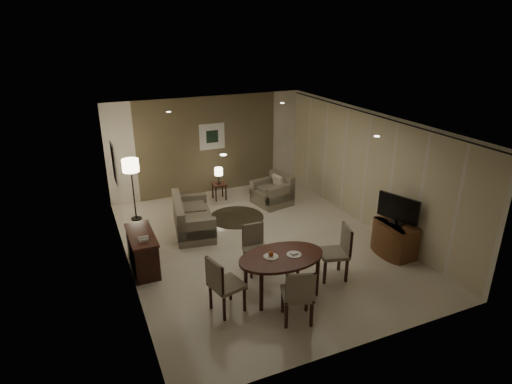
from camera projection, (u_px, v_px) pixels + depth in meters
name	position (u px, v px, depth m)	size (l,w,h in m)	color
room_shell	(252.00, 180.00, 9.20)	(5.50, 7.00, 2.70)	beige
taupe_accent	(209.00, 145.00, 11.83)	(3.96, 0.03, 2.70)	brown
curtain_wall	(366.00, 171.00, 9.87)	(0.08, 6.70, 2.58)	beige
curtain_rod	(371.00, 114.00, 9.38)	(0.03, 0.03, 6.80)	black
art_back_frame	(212.00, 136.00, 11.76)	(0.72, 0.03, 0.72)	silver
art_back_canvas	(212.00, 137.00, 11.74)	(0.34, 0.01, 0.34)	black
art_left_frame	(114.00, 163.00, 8.69)	(0.03, 0.60, 0.80)	silver
art_left_canvas	(115.00, 163.00, 8.69)	(0.01, 0.46, 0.64)	gray
downlight_nl	(223.00, 155.00, 6.32)	(0.10, 0.10, 0.01)	white
downlight_nr	(377.00, 136.00, 7.36)	(0.10, 0.10, 0.01)	white
downlight_fl	(169.00, 112.00, 9.38)	(0.10, 0.10, 0.01)	white
downlight_fr	(282.00, 103.00, 10.43)	(0.10, 0.10, 0.01)	white
console_desk	(143.00, 251.00, 8.29)	(0.48, 1.20, 0.75)	#442216
telephone	(143.00, 239.00, 7.88)	(0.20, 0.14, 0.09)	white
tv_cabinet	(395.00, 239.00, 8.84)	(0.48, 0.90, 0.70)	brown
flat_tv	(398.00, 209.00, 8.59)	(0.06, 0.88, 0.60)	black
dining_table	(281.00, 274.00, 7.55)	(1.56, 0.97, 0.73)	#442216
chair_near	(297.00, 293.00, 6.79)	(0.48, 0.48, 1.00)	#77715B
chair_far	(257.00, 250.00, 8.15)	(0.45, 0.45, 0.93)	#77715B
chair_left	(227.00, 284.00, 7.02)	(0.49, 0.49, 1.01)	#77715B
chair_right	(333.00, 253.00, 7.96)	(0.50, 0.50, 1.04)	#77715B
plate_a	(271.00, 257.00, 7.39)	(0.26, 0.26, 0.02)	white
plate_b	(294.00, 255.00, 7.46)	(0.26, 0.26, 0.02)	white
fruit_apple	(271.00, 254.00, 7.37)	(0.09, 0.09, 0.09)	#BE4515
napkin	(294.00, 253.00, 7.45)	(0.12, 0.08, 0.03)	white
round_rug	(237.00, 217.00, 10.63)	(1.35, 1.35, 0.01)	#392F1F
sofa	(193.00, 215.00, 9.82)	(0.83, 1.65, 0.78)	#77715B
armchair	(272.00, 190.00, 11.30)	(0.88, 0.84, 0.79)	#77715B
side_table	(219.00, 191.00, 11.66)	(0.35, 0.35, 0.45)	#331811
table_lamp	(219.00, 175.00, 11.49)	(0.22, 0.22, 0.50)	#FFEAC1
floor_lamp	(133.00, 190.00, 10.26)	(0.39, 0.39, 1.54)	#FFE5B7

